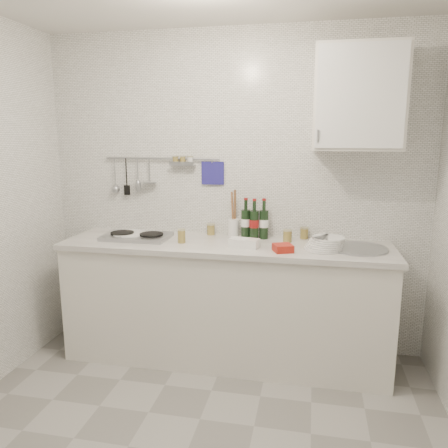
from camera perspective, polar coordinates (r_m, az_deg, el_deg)
name	(u,v)px	position (r m, az deg, el deg)	size (l,w,h in m)	color
back_wall	(233,193)	(3.47, 1.16, 4.01)	(3.00, 0.02, 2.50)	silver
counter	(226,304)	(3.40, 0.29, -10.45)	(2.44, 0.64, 0.96)	silver
wall_rail	(159,170)	(3.58, -8.43, 6.95)	(0.98, 0.09, 0.34)	#93969B
wall_cabinet	(358,98)	(3.23, 17.12, 15.40)	(0.60, 0.38, 0.70)	silver
plate_stack_hob	(129,235)	(3.49, -12.34, -1.42)	(0.29, 0.29, 0.03)	#5464BE
plate_stack_sink	(325,243)	(3.12, 13.10, -2.49)	(0.28, 0.27, 0.10)	white
wine_bottles	(255,219)	(3.36, 4.01, 0.70)	(0.21, 0.10, 0.31)	black
butter_dish	(244,243)	(3.11, 2.63, -2.49)	(0.21, 0.10, 0.06)	white
strawberry_punnet	(283,248)	(3.02, 7.70, -3.13)	(0.12, 0.12, 0.05)	#B52E14
utensil_crock	(233,225)	(3.44, 1.24, -0.15)	(0.09, 0.09, 0.37)	white
jar_a	(211,229)	(3.50, -1.73, -0.68)	(0.07, 0.07, 0.09)	olive
jar_b	(304,233)	(3.42, 10.43, -1.15)	(0.06, 0.06, 0.09)	olive
jar_c	(287,236)	(3.29, 8.29, -1.52)	(0.07, 0.07, 0.09)	olive
jar_d	(182,236)	(3.25, -5.56, -1.55)	(0.06, 0.06, 0.10)	olive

